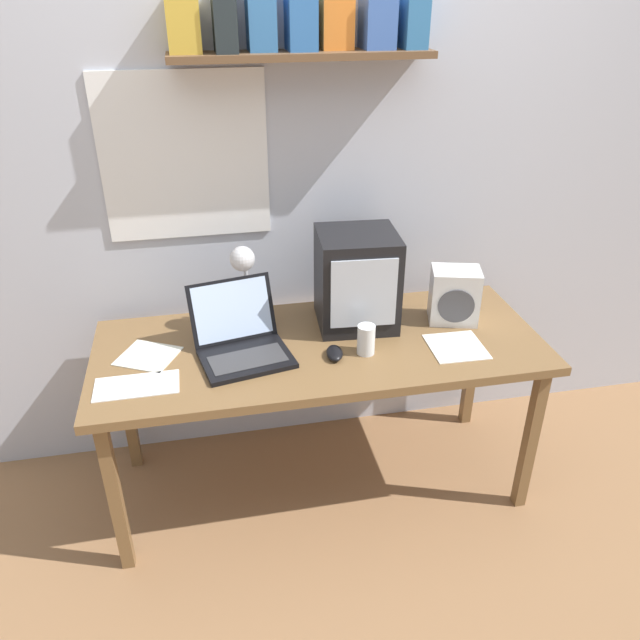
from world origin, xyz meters
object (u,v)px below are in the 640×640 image
object	(u,v)px
juice_glass	(366,341)
crt_monitor	(357,279)
laptop	(240,337)
desk_lamp	(244,277)
open_notebook	(456,347)
computer_mouse	(335,353)
loose_paper_near_laptop	(148,356)
space_heater	(454,296)
loose_paper_near_monitor	(137,386)
corner_desk	(320,356)

from	to	relation	value
juice_glass	crt_monitor	bearing A→B (deg)	84.90
crt_monitor	laptop	bearing A→B (deg)	-159.82
desk_lamp	open_notebook	distance (m)	0.84
desk_lamp	computer_mouse	xyz separation A→B (m)	(0.29, -0.28, -0.20)
desk_lamp	loose_paper_near_laptop	world-z (taller)	desk_lamp
crt_monitor	computer_mouse	xyz separation A→B (m)	(-0.14, -0.24, -0.17)
desk_lamp	loose_paper_near_laptop	distance (m)	0.46
desk_lamp	space_heater	distance (m)	0.83
space_heater	loose_paper_near_laptop	world-z (taller)	space_heater
crt_monitor	loose_paper_near_laptop	distance (m)	0.84
crt_monitor	loose_paper_near_monitor	xyz separation A→B (m)	(-0.84, -0.29, -0.19)
crt_monitor	loose_paper_near_laptop	size ratio (longest dim) A/B	1.46
juice_glass	space_heater	xyz separation A→B (m)	(0.41, 0.17, 0.06)
loose_paper_near_monitor	space_heater	bearing A→B (deg)	10.59
juice_glass	desk_lamp	bearing A→B (deg)	145.74
loose_paper_near_laptop	loose_paper_near_monitor	world-z (taller)	same
space_heater	crt_monitor	bearing A→B (deg)	-173.56
corner_desk	computer_mouse	world-z (taller)	computer_mouse
desk_lamp	space_heater	bearing A→B (deg)	6.38
open_notebook	juice_glass	bearing A→B (deg)	175.14
corner_desk	crt_monitor	xyz separation A→B (m)	(0.17, 0.14, 0.25)
desk_lamp	loose_paper_near_monitor	distance (m)	0.57
loose_paper_near_laptop	laptop	bearing A→B (deg)	-5.48
laptop	computer_mouse	distance (m)	0.35
corner_desk	open_notebook	world-z (taller)	open_notebook
laptop	open_notebook	bearing A→B (deg)	-20.50
corner_desk	laptop	distance (m)	0.32
space_heater	computer_mouse	world-z (taller)	space_heater
laptop	loose_paper_near_laptop	xyz separation A→B (m)	(-0.34, 0.03, -0.06)
crt_monitor	desk_lamp	xyz separation A→B (m)	(-0.43, 0.04, 0.03)
corner_desk	space_heater	size ratio (longest dim) A/B	7.69
corner_desk	juice_glass	bearing A→B (deg)	-33.59
juice_glass	laptop	bearing A→B (deg)	167.56
laptop	space_heater	bearing A→B (deg)	-6.29
space_heater	loose_paper_near_laptop	xyz separation A→B (m)	(-1.19, -0.04, -0.11)
crt_monitor	loose_paper_near_laptop	bearing A→B (deg)	-168.65
computer_mouse	loose_paper_near_laptop	bearing A→B (deg)	168.45
computer_mouse	juice_glass	bearing A→B (deg)	2.38
laptop	juice_glass	distance (m)	0.46
laptop	loose_paper_near_monitor	distance (m)	0.40
juice_glass	computer_mouse	world-z (taller)	juice_glass
open_notebook	loose_paper_near_monitor	bearing A→B (deg)	-178.76
laptop	space_heater	size ratio (longest dim) A/B	1.72
corner_desk	loose_paper_near_monitor	distance (m)	0.69
crt_monitor	open_notebook	size ratio (longest dim) A/B	1.76
juice_glass	space_heater	bearing A→B (deg)	23.23
juice_glass	loose_paper_near_monitor	size ratio (longest dim) A/B	0.40
space_heater	open_notebook	world-z (taller)	space_heater
loose_paper_near_monitor	juice_glass	bearing A→B (deg)	3.81
desk_lamp	loose_paper_near_laptop	xyz separation A→B (m)	(-0.38, -0.15, -0.21)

